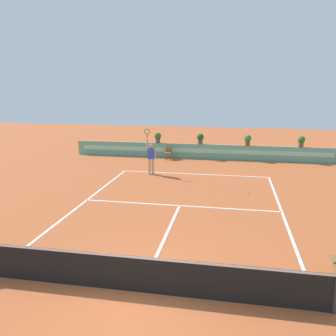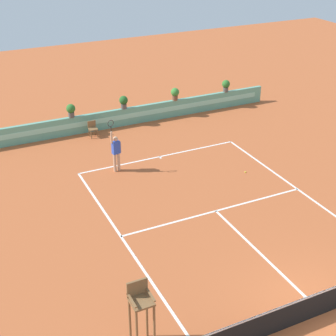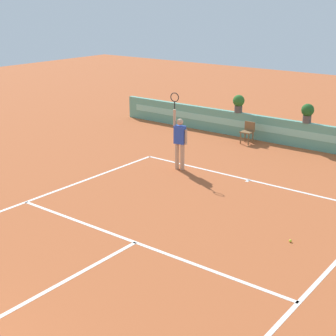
% 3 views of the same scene
% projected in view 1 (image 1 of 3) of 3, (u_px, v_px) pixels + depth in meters
% --- Properties ---
extents(ground_plane, '(60.00, 60.00, 0.00)m').
position_uv_depth(ground_plane, '(178.00, 209.00, 14.21)').
color(ground_plane, '#B2562D').
extents(court_lines, '(8.32, 11.94, 0.01)m').
position_uv_depth(court_lines, '(181.00, 203.00, 14.90)').
color(court_lines, white).
rests_on(court_lines, ground).
extents(net, '(8.92, 0.10, 1.00)m').
position_uv_depth(net, '(139.00, 273.00, 8.35)').
color(net, '#333333').
rests_on(net, ground).
extents(back_wall_barrier, '(18.00, 0.21, 1.00)m').
position_uv_depth(back_wall_barrier, '(201.00, 151.00, 24.04)').
color(back_wall_barrier, '#60A88E').
rests_on(back_wall_barrier, ground).
extents(ball_kid_chair, '(0.44, 0.44, 0.85)m').
position_uv_depth(ball_kid_chair, '(168.00, 152.00, 23.73)').
color(ball_kid_chair, brown).
rests_on(ball_kid_chair, ground).
extents(tennis_player, '(0.61, 0.28, 2.58)m').
position_uv_depth(tennis_player, '(151.00, 156.00, 19.57)').
color(tennis_player, tan).
rests_on(tennis_player, ground).
extents(tennis_ball_near_baseline, '(0.07, 0.07, 0.07)m').
position_uv_depth(tennis_ball_near_baseline, '(248.00, 193.00, 16.23)').
color(tennis_ball_near_baseline, '#CCE033').
rests_on(tennis_ball_near_baseline, ground).
extents(potted_plant_right, '(0.48, 0.48, 0.72)m').
position_uv_depth(potted_plant_right, '(248.00, 139.00, 23.29)').
color(potted_plant_right, brown).
rests_on(potted_plant_right, back_wall_barrier).
extents(potted_plant_centre, '(0.48, 0.48, 0.72)m').
position_uv_depth(potted_plant_centre, '(200.00, 138.00, 23.85)').
color(potted_plant_centre, '#514C47').
rests_on(potted_plant_centre, back_wall_barrier).
extents(potted_plant_left, '(0.48, 0.48, 0.72)m').
position_uv_depth(potted_plant_left, '(158.00, 137.00, 24.38)').
color(potted_plant_left, '#514C47').
rests_on(potted_plant_left, back_wall_barrier).
extents(potted_plant_far_right, '(0.48, 0.48, 0.72)m').
position_uv_depth(potted_plant_far_right, '(301.00, 141.00, 22.68)').
color(potted_plant_far_right, '#514C47').
rests_on(potted_plant_far_right, back_wall_barrier).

